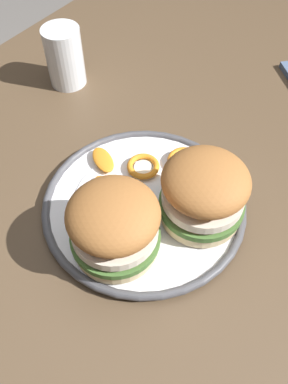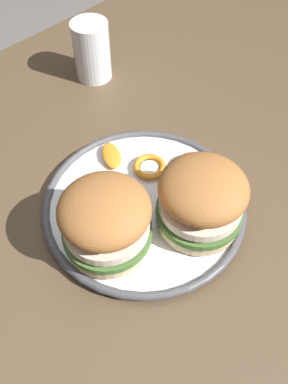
{
  "view_description": "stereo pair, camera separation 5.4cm",
  "coord_description": "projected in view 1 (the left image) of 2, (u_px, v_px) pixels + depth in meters",
  "views": [
    {
      "loc": [
        0.35,
        0.22,
        1.21
      ],
      "look_at": [
        0.08,
        0.02,
        0.75
      ],
      "focal_mm": 37.65,
      "sensor_mm": 36.0,
      "label": 1
    },
    {
      "loc": [
        0.32,
        0.26,
        1.21
      ],
      "look_at": [
        0.08,
        0.02,
        0.75
      ],
      "focal_mm": 37.65,
      "sensor_mm": 36.0,
      "label": 2
    }
  ],
  "objects": [
    {
      "name": "drinking_glass",
      "position": [
        65.0,
        60.0,
        0.74
      ],
      "size": [
        0.07,
        0.07,
        0.11
      ],
      "color": "white",
      "rests_on": "dining_table"
    },
    {
      "name": "dinner_plate",
      "position": [
        144.0,
        205.0,
        0.59
      ],
      "size": [
        0.3,
        0.3,
        0.02
      ],
      "color": "white",
      "rests_on": "dining_table"
    },
    {
      "name": "sandwich_half_right",
      "position": [
        114.0,
        225.0,
        0.5
      ],
      "size": [
        0.16,
        0.16,
        0.1
      ],
      "color": "beige",
      "rests_on": "dinner_plate"
    },
    {
      "name": "orange_peel_curled",
      "position": [
        185.0,
        161.0,
        0.63
      ],
      "size": [
        0.07,
        0.07,
        0.01
      ],
      "color": "orange",
      "rests_on": "dinner_plate"
    },
    {
      "name": "dining_table",
      "position": [
        160.0,
        199.0,
        0.71
      ],
      "size": [
        1.48,
        0.95,
        0.71
      ],
      "color": "brown",
      "rests_on": "ground"
    },
    {
      "name": "orange_peel_strip_long",
      "position": [
        103.0,
        160.0,
        0.63
      ],
      "size": [
        0.05,
        0.06,
        0.01
      ],
      "color": "orange",
      "rests_on": "dinner_plate"
    },
    {
      "name": "orange_peel_small_curl",
      "position": [
        143.0,
        166.0,
        0.62
      ],
      "size": [
        0.07,
        0.07,
        0.01
      ],
      "color": "orange",
      "rests_on": "dinner_plate"
    },
    {
      "name": "orange_peel_strip_short",
      "position": [
        108.0,
        193.0,
        0.59
      ],
      "size": [
        0.06,
        0.08,
        0.01
      ],
      "color": "orange",
      "rests_on": "dinner_plate"
    },
    {
      "name": "ground_plane",
      "position": [
        153.0,
        322.0,
        1.21
      ],
      "size": [
        8.0,
        8.0,
        0.0
      ],
      "primitive_type": "plane",
      "color": "slate"
    },
    {
      "name": "sandwich_half_left",
      "position": [
        204.0,
        192.0,
        0.53
      ],
      "size": [
        0.16,
        0.16,
        0.1
      ],
      "color": "beige",
      "rests_on": "dinner_plate"
    }
  ]
}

